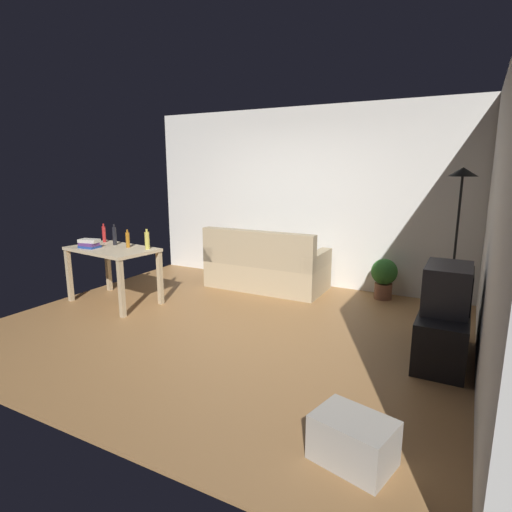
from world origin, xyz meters
name	(u,v)px	position (x,y,z in m)	size (l,w,h in m)	color
ground_plane	(228,327)	(0.00, 0.00, -0.01)	(5.20, 4.40, 0.02)	#9E7042
wall_rear	(301,198)	(0.00, 2.20, 1.35)	(5.20, 0.10, 2.70)	silver
wall_right	(500,225)	(2.60, 0.00, 1.35)	(0.10, 4.40, 2.70)	silver
couch	(265,269)	(-0.32, 1.59, 0.31)	(1.77, 0.84, 0.92)	tan
tv_stand	(443,334)	(2.25, 0.28, 0.24)	(0.44, 1.10, 0.48)	black
tv	(448,288)	(2.25, 0.28, 0.70)	(0.41, 0.60, 0.44)	#2D2D33
torchiere_lamp	(460,203)	(2.25, 1.35, 1.41)	(0.32, 0.32, 1.81)	black
desk	(113,256)	(-1.82, 0.02, 0.65)	(1.28, 0.84, 0.76)	#C6B28E
potted_plant	(384,276)	(1.38, 1.90, 0.33)	(0.36, 0.36, 0.57)	brown
storage_box	(353,440)	(1.88, -1.57, 0.15)	(0.48, 0.34, 0.30)	#A8A399
bottle_red	(104,234)	(-2.25, 0.29, 0.88)	(0.05, 0.05, 0.27)	#AD2323
bottle_dark	(114,236)	(-1.94, 0.20, 0.89)	(0.05, 0.05, 0.29)	black
bottle_amber	(128,240)	(-1.65, 0.14, 0.87)	(0.05, 0.05, 0.24)	#9E6019
bottle_squat	(147,240)	(-1.34, 0.18, 0.88)	(0.06, 0.06, 0.27)	#BCB24C
book_stack	(89,244)	(-2.08, -0.12, 0.82)	(0.28, 0.20, 0.12)	navy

